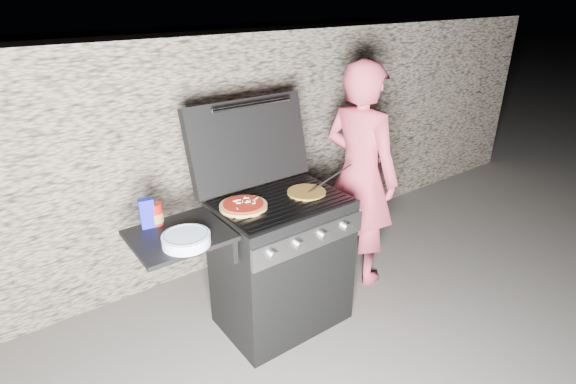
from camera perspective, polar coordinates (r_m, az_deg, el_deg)
ground at (r=3.24m, az=-0.74°, el=-15.71°), size 50.00×50.00×0.00m
stone_wall at (r=3.59m, az=-10.66°, el=4.68°), size 8.00×0.35×1.80m
gas_grill at (r=2.85m, az=-4.95°, el=-10.58°), size 1.34×0.79×0.91m
pizza_topped at (r=2.65m, az=-5.69°, el=-1.68°), size 0.37×0.37×0.03m
pizza_plain at (r=2.83m, az=2.37°, el=-0.02°), size 0.29×0.29×0.01m
sauce_jar at (r=2.56m, az=-16.50°, el=-2.67°), size 0.09×0.09×0.13m
blue_carton at (r=2.53m, az=-17.44°, el=-2.60°), size 0.08×0.06×0.17m
plate_stack at (r=2.34m, az=-12.79°, el=-5.91°), size 0.28×0.28×0.06m
person at (r=3.33m, az=9.07°, el=2.08°), size 0.50×0.67×1.68m
tongs at (r=2.95m, az=5.35°, el=1.71°), size 0.43×0.08×0.09m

